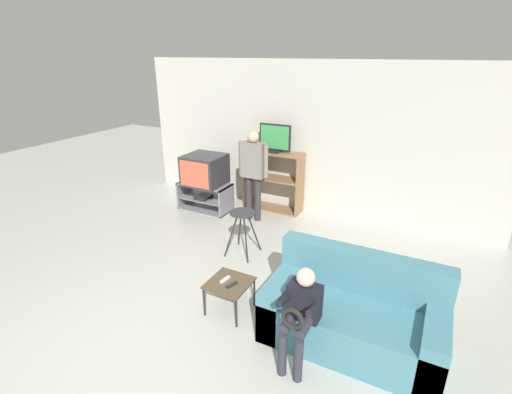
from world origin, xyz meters
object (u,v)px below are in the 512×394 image
at_px(remote_control_black, 232,285).
at_px(television_flat, 275,139).
at_px(television_main, 205,170).
at_px(folding_stool, 243,220).
at_px(snack_table, 229,285).
at_px(couch, 353,315).
at_px(media_shelf, 273,180).
at_px(remote_control_white, 225,280).
at_px(tv_stand, 205,197).
at_px(person_seated_child, 301,310).
at_px(person_standing_adult, 253,168).

bearing_deg(remote_control_black, television_flat, 124.39).
xyz_separation_m(television_main, folding_stool, (1.37, -1.09, -0.23)).
bearing_deg(snack_table, couch, 6.91).
relative_size(television_main, media_shelf, 0.61).
distance_m(remote_control_white, couch, 1.38).
xyz_separation_m(tv_stand, television_main, (0.03, -0.01, 0.52)).
height_order(couch, person_seated_child, person_seated_child).
bearing_deg(snack_table, tv_stand, 129.83).
xyz_separation_m(remote_control_black, person_standing_adult, (-0.95, 2.31, 0.55)).
height_order(television_main, remote_control_black, television_main).
height_order(snack_table, couch, couch).
bearing_deg(television_main, remote_control_black, -50.16).
distance_m(folding_stool, snack_table, 1.28).
bearing_deg(person_standing_adult, couch, -43.64).
bearing_deg(person_seated_child, couch, 52.87).
bearing_deg(person_seated_child, folding_stool, 133.77).
relative_size(media_shelf, television_flat, 1.90).
relative_size(media_shelf, person_standing_adult, 0.70).
relative_size(television_flat, remote_control_white, 3.96).
xyz_separation_m(remote_control_black, couch, (1.26, 0.20, -0.08)).
bearing_deg(folding_stool, person_seated_child, -46.23).
distance_m(snack_table, person_seated_child, 1.03).
xyz_separation_m(television_flat, couch, (2.07, -2.65, -1.01)).
bearing_deg(media_shelf, tv_stand, -152.48).
xyz_separation_m(folding_stool, person_seated_child, (1.43, -1.49, 0.04)).
height_order(television_flat, couch, television_flat).
relative_size(remote_control_white, person_seated_child, 0.15).
bearing_deg(television_flat, folding_stool, -80.57).
bearing_deg(television_main, remote_control_white, -51.26).
height_order(tv_stand, television_flat, television_flat).
xyz_separation_m(television_main, media_shelf, (1.07, 0.58, -0.21)).
bearing_deg(couch, tv_stand, 146.74).
bearing_deg(media_shelf, television_main, -151.68).
relative_size(media_shelf, person_seated_child, 1.14).
bearing_deg(remote_control_white, media_shelf, 112.22).
distance_m(television_flat, snack_table, 3.07).
relative_size(tv_stand, television_flat, 1.65).
xyz_separation_m(television_main, remote_control_white, (1.80, -2.24, -0.38)).
relative_size(tv_stand, media_shelf, 0.87).
bearing_deg(snack_table, person_standing_adult, 111.54).
bearing_deg(media_shelf, remote_control_white, -75.58).
height_order(tv_stand, couch, couch).
height_order(remote_control_black, remote_control_white, same).
xyz_separation_m(television_main, television_flat, (1.10, 0.56, 0.55)).
bearing_deg(television_flat, media_shelf, 143.58).
relative_size(tv_stand, couch, 0.56).
distance_m(tv_stand, television_flat, 1.65).
bearing_deg(television_main, person_seated_child, -42.62).
relative_size(remote_control_black, person_seated_child, 0.15).
bearing_deg(media_shelf, person_seated_child, -61.29).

